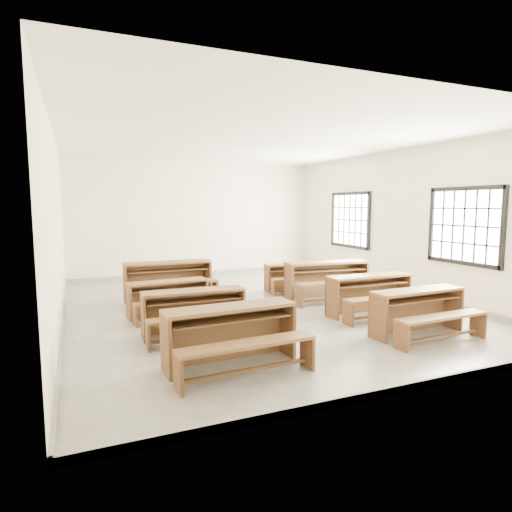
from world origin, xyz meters
name	(u,v)px	position (x,y,z in m)	size (l,w,h in m)	color
room	(260,197)	(0.09, 0.00, 2.14)	(8.50, 8.50, 3.20)	gray
desk_set_0	(232,332)	(-1.51, -2.79, 0.43)	(1.70, 0.94, 0.75)	brown
desk_set_1	(195,309)	(-1.61, -1.39, 0.41)	(1.58, 0.85, 0.70)	brown
desk_set_2	(169,296)	(-1.73, -0.08, 0.37)	(1.48, 0.86, 0.64)	brown
desk_set_3	(168,278)	(-1.46, 1.27, 0.47)	(1.80, 0.95, 0.81)	brown
desk_set_4	(420,309)	(1.57, -2.71, 0.41)	(1.58, 0.86, 0.70)	brown
desk_set_5	(371,292)	(1.66, -1.41, 0.42)	(1.62, 0.85, 0.73)	brown
desk_set_6	(328,278)	(1.65, -0.01, 0.47)	(1.86, 1.09, 0.80)	brown
desk_set_7	(295,275)	(1.47, 1.10, 0.37)	(1.48, 0.87, 0.63)	brown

